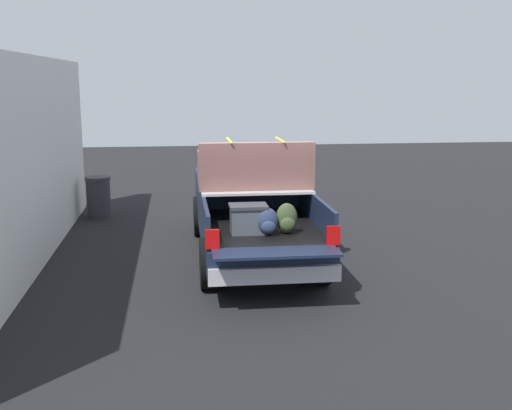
% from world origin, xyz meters
% --- Properties ---
extents(ground_plane, '(40.00, 40.00, 0.00)m').
position_xyz_m(ground_plane, '(0.00, 0.00, 0.00)').
color(ground_plane, black).
extents(pickup_truck, '(6.05, 2.06, 2.23)m').
position_xyz_m(pickup_truck, '(0.38, 0.00, 0.97)').
color(pickup_truck, '#162138').
rests_on(pickup_truck, ground_plane).
extents(building_facade, '(10.81, 0.36, 3.67)m').
position_xyz_m(building_facade, '(-0.27, 3.92, 1.83)').
color(building_facade, white).
rests_on(building_facade, ground_plane).
extents(trash_can, '(0.60, 0.60, 0.98)m').
position_xyz_m(trash_can, '(3.85, 3.24, 0.50)').
color(trash_can, '#2D2D33').
rests_on(trash_can, ground_plane).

